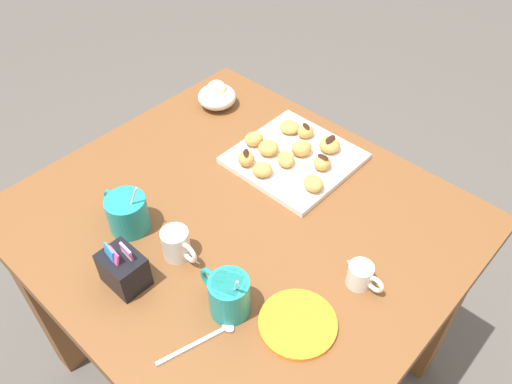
{
  "coord_description": "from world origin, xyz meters",
  "views": [
    {
      "loc": [
        -0.57,
        0.56,
        1.6
      ],
      "look_at": [
        0.01,
        -0.07,
        0.74
      ],
      "focal_mm": 35.88,
      "sensor_mm": 36.0,
      "label": 1
    }
  ],
  "objects_px": {
    "pastry_plate_square": "(294,158)",
    "coffee_mug_teal_right": "(127,212)",
    "beignet_4": "(322,163)",
    "sugar_caddy": "(124,269)",
    "coffee_mug_teal_left": "(228,294)",
    "beignet_0": "(306,131)",
    "beignet_10": "(254,139)",
    "beignet_8": "(286,159)",
    "beignet_2": "(246,159)",
    "beignet_6": "(313,183)",
    "cream_pitcher_white": "(176,243)",
    "beignet_3": "(262,170)",
    "beignet_5": "(301,148)",
    "ice_cream_bowl": "(217,95)",
    "beignet_7": "(330,145)",
    "saucer_orange_left": "(298,323)",
    "beignet_9": "(290,127)",
    "dining_table": "(240,251)",
    "chocolate_sauce_pitcher": "(361,274)",
    "beignet_1": "(268,148)"
  },
  "relations": [
    {
      "from": "saucer_orange_left",
      "to": "beignet_3",
      "type": "bearing_deg",
      "value": -38.18
    },
    {
      "from": "chocolate_sauce_pitcher",
      "to": "beignet_7",
      "type": "xyz_separation_m",
      "value": [
        0.29,
        -0.28,
        0.0
      ]
    },
    {
      "from": "pastry_plate_square",
      "to": "saucer_orange_left",
      "type": "bearing_deg",
      "value": 130.64
    },
    {
      "from": "pastry_plate_square",
      "to": "coffee_mug_teal_left",
      "type": "bearing_deg",
      "value": 113.87
    },
    {
      "from": "coffee_mug_teal_right",
      "to": "beignet_8",
      "type": "relative_size",
      "value": 2.5
    },
    {
      "from": "coffee_mug_teal_right",
      "to": "beignet_8",
      "type": "distance_m",
      "value": 0.41
    },
    {
      "from": "pastry_plate_square",
      "to": "coffee_mug_teal_right",
      "type": "distance_m",
      "value": 0.45
    },
    {
      "from": "ice_cream_bowl",
      "to": "saucer_orange_left",
      "type": "height_order",
      "value": "ice_cream_bowl"
    },
    {
      "from": "beignet_5",
      "to": "beignet_10",
      "type": "relative_size",
      "value": 1.06
    },
    {
      "from": "cream_pitcher_white",
      "to": "beignet_6",
      "type": "xyz_separation_m",
      "value": [
        -0.1,
        -0.35,
        -0.01
      ]
    },
    {
      "from": "ice_cream_bowl",
      "to": "chocolate_sauce_pitcher",
      "type": "height_order",
      "value": "ice_cream_bowl"
    },
    {
      "from": "beignet_0",
      "to": "beignet_1",
      "type": "distance_m",
      "value": 0.12
    },
    {
      "from": "beignet_0",
      "to": "beignet_6",
      "type": "height_order",
      "value": "same"
    },
    {
      "from": "coffee_mug_teal_right",
      "to": "ice_cream_bowl",
      "type": "relative_size",
      "value": 1.2
    },
    {
      "from": "cream_pitcher_white",
      "to": "beignet_0",
      "type": "height_order",
      "value": "cream_pitcher_white"
    },
    {
      "from": "beignet_2",
      "to": "pastry_plate_square",
      "type": "bearing_deg",
      "value": -122.94
    },
    {
      "from": "sugar_caddy",
      "to": "beignet_2",
      "type": "distance_m",
      "value": 0.42
    },
    {
      "from": "beignet_8",
      "to": "beignet_9",
      "type": "xyz_separation_m",
      "value": [
        0.08,
        -0.11,
        -0.0
      ]
    },
    {
      "from": "chocolate_sauce_pitcher",
      "to": "beignet_1",
      "type": "relative_size",
      "value": 1.72
    },
    {
      "from": "beignet_6",
      "to": "cream_pitcher_white",
      "type": "bearing_deg",
      "value": 74.49
    },
    {
      "from": "sugar_caddy",
      "to": "beignet_8",
      "type": "xyz_separation_m",
      "value": [
        -0.02,
        -0.49,
        -0.01
      ]
    },
    {
      "from": "coffee_mug_teal_right",
      "to": "beignet_3",
      "type": "height_order",
      "value": "coffee_mug_teal_right"
    },
    {
      "from": "coffee_mug_teal_left",
      "to": "saucer_orange_left",
      "type": "relative_size",
      "value": 0.91
    },
    {
      "from": "beignet_5",
      "to": "pastry_plate_square",
      "type": "bearing_deg",
      "value": 65.09
    },
    {
      "from": "coffee_mug_teal_right",
      "to": "beignet_5",
      "type": "bearing_deg",
      "value": -107.23
    },
    {
      "from": "beignet_0",
      "to": "beignet_9",
      "type": "height_order",
      "value": "beignet_0"
    },
    {
      "from": "coffee_mug_teal_right",
      "to": "beignet_1",
      "type": "relative_size",
      "value": 2.49
    },
    {
      "from": "beignet_4",
      "to": "sugar_caddy",
      "type": "bearing_deg",
      "value": 80.24
    },
    {
      "from": "beignet_6",
      "to": "beignet_4",
      "type": "bearing_deg",
      "value": -68.03
    },
    {
      "from": "dining_table",
      "to": "beignet_9",
      "type": "distance_m",
      "value": 0.36
    },
    {
      "from": "coffee_mug_teal_right",
      "to": "saucer_orange_left",
      "type": "bearing_deg",
      "value": -171.76
    },
    {
      "from": "beignet_0",
      "to": "beignet_10",
      "type": "height_order",
      "value": "beignet_10"
    },
    {
      "from": "beignet_3",
      "to": "beignet_7",
      "type": "height_order",
      "value": "beignet_7"
    },
    {
      "from": "coffee_mug_teal_left",
      "to": "beignet_3",
      "type": "xyz_separation_m",
      "value": [
        0.2,
        -0.32,
        -0.02
      ]
    },
    {
      "from": "dining_table",
      "to": "beignet_2",
      "type": "xyz_separation_m",
      "value": [
        0.1,
        -0.13,
        0.16
      ]
    },
    {
      "from": "beignet_2",
      "to": "beignet_7",
      "type": "xyz_separation_m",
      "value": [
        -0.12,
        -0.19,
        -0.0
      ]
    },
    {
      "from": "coffee_mug_teal_right",
      "to": "beignet_8",
      "type": "xyz_separation_m",
      "value": [
        -0.13,
        -0.39,
        -0.02
      ]
    },
    {
      "from": "pastry_plate_square",
      "to": "beignet_3",
      "type": "distance_m",
      "value": 0.11
    },
    {
      "from": "beignet_3",
      "to": "beignet_6",
      "type": "height_order",
      "value": "beignet_6"
    },
    {
      "from": "coffee_mug_teal_right",
      "to": "saucer_orange_left",
      "type": "distance_m",
      "value": 0.45
    },
    {
      "from": "coffee_mug_teal_right",
      "to": "ice_cream_bowl",
      "type": "xyz_separation_m",
      "value": [
        0.19,
        -0.46,
        -0.01
      ]
    },
    {
      "from": "beignet_9",
      "to": "beignet_6",
      "type": "bearing_deg",
      "value": 144.76
    },
    {
      "from": "beignet_9",
      "to": "beignet_8",
      "type": "bearing_deg",
      "value": 126.12
    },
    {
      "from": "beignet_10",
      "to": "beignet_7",
      "type": "bearing_deg",
      "value": -144.07
    },
    {
      "from": "beignet_1",
      "to": "beignet_10",
      "type": "bearing_deg",
      "value": -0.88
    },
    {
      "from": "sugar_caddy",
      "to": "beignet_6",
      "type": "relative_size",
      "value": 1.97
    },
    {
      "from": "beignet_6",
      "to": "beignet_8",
      "type": "relative_size",
      "value": 1.01
    },
    {
      "from": "coffee_mug_teal_left",
      "to": "chocolate_sauce_pitcher",
      "type": "height_order",
      "value": "coffee_mug_teal_left"
    },
    {
      "from": "beignet_6",
      "to": "beignet_7",
      "type": "distance_m",
      "value": 0.15
    },
    {
      "from": "saucer_orange_left",
      "to": "beignet_5",
      "type": "xyz_separation_m",
      "value": [
        0.3,
        -0.38,
        0.03
      ]
    }
  ]
}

